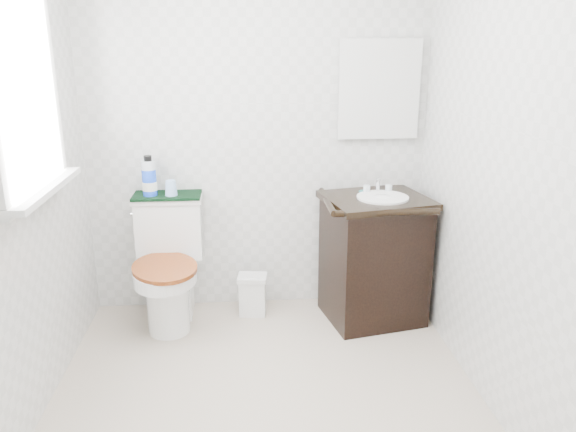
{
  "coord_description": "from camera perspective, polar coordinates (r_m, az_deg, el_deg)",
  "views": [
    {
      "loc": [
        -0.09,
        -2.39,
        1.74
      ],
      "look_at": [
        0.16,
        0.75,
        0.76
      ],
      "focal_mm": 35.0,
      "sensor_mm": 36.0,
      "label": 1
    }
  ],
  "objects": [
    {
      "name": "cup",
      "position": [
        3.59,
        -11.81,
        2.82
      ],
      "size": [
        0.08,
        0.08,
        0.1
      ],
      "primitive_type": "cone",
      "color": "#97C0F7",
      "rests_on": "towel"
    },
    {
      "name": "wall_right",
      "position": [
        2.73,
        21.46,
        4.63
      ],
      "size": [
        0.0,
        2.4,
        2.4
      ],
      "primitive_type": "plane",
      "rotation": [
        1.57,
        0.0,
        -1.57
      ],
      "color": "silver",
      "rests_on": "ground"
    },
    {
      "name": "soap_bar",
      "position": [
        3.61,
        7.75,
        2.54
      ],
      "size": [
        0.07,
        0.05,
        0.02
      ],
      "primitive_type": "ellipsoid",
      "color": "#166A6D",
      "rests_on": "vanity"
    },
    {
      "name": "floor",
      "position": [
        2.96,
        -2.09,
        -18.77
      ],
      "size": [
        2.4,
        2.4,
        0.0
      ],
      "primitive_type": "plane",
      "color": "#C1B19C",
      "rests_on": "ground"
    },
    {
      "name": "towel",
      "position": [
        3.63,
        -12.18,
        2.05
      ],
      "size": [
        0.42,
        0.22,
        0.02
      ],
      "primitive_type": "cube",
      "color": "black",
      "rests_on": "toilet"
    },
    {
      "name": "mirror",
      "position": [
        3.68,
        9.25,
        12.55
      ],
      "size": [
        0.5,
        0.02,
        0.6
      ],
      "primitive_type": "cube",
      "color": "silver",
      "rests_on": "wall_back"
    },
    {
      "name": "vanity",
      "position": [
        3.64,
        8.74,
        -4.01
      ],
      "size": [
        0.71,
        0.64,
        0.92
      ],
      "color": "black",
      "rests_on": "floor"
    },
    {
      "name": "window",
      "position": [
        2.82,
        -25.51,
        11.77
      ],
      "size": [
        0.02,
        0.7,
        0.9
      ],
      "primitive_type": "cube",
      "color": "white",
      "rests_on": "wall_left"
    },
    {
      "name": "wall_back",
      "position": [
        3.63,
        -3.2,
        8.7
      ],
      "size": [
        2.4,
        0.0,
        2.4
      ],
      "primitive_type": "plane",
      "rotation": [
        1.57,
        0.0,
        0.0
      ],
      "color": "silver",
      "rests_on": "ground"
    },
    {
      "name": "wall_left",
      "position": [
        2.65,
        -26.96,
        3.61
      ],
      "size": [
        0.0,
        2.4,
        2.4
      ],
      "primitive_type": "plane",
      "rotation": [
        1.57,
        0.0,
        1.57
      ],
      "color": "silver",
      "rests_on": "ground"
    },
    {
      "name": "wall_front",
      "position": [
        1.31,
        -0.18,
        -7.13
      ],
      "size": [
        2.4,
        0.0,
        2.4
      ],
      "primitive_type": "plane",
      "rotation": [
        -1.57,
        0.0,
        0.0
      ],
      "color": "silver",
      "rests_on": "ground"
    },
    {
      "name": "mouthwash_bottle",
      "position": [
        3.6,
        -13.93,
        3.83
      ],
      "size": [
        0.09,
        0.09,
        0.25
      ],
      "color": "blue",
      "rests_on": "towel"
    },
    {
      "name": "trash_bin",
      "position": [
        3.76,
        -3.62,
        -7.94
      ],
      "size": [
        0.2,
        0.17,
        0.27
      ],
      "color": "silver",
      "rests_on": "floor"
    },
    {
      "name": "toilet",
      "position": [
        3.67,
        -11.97,
        -5.36
      ],
      "size": [
        0.48,
        0.67,
        0.8
      ],
      "color": "white",
      "rests_on": "floor"
    }
  ]
}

